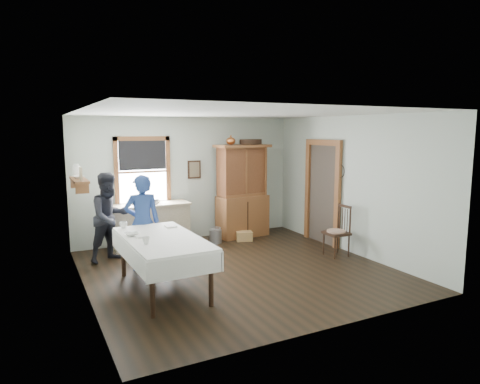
% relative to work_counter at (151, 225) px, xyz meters
% --- Properties ---
extents(room, '(5.01, 5.01, 2.70)m').
position_rel_work_counter_xyz_m(room, '(0.94, -2.16, 0.89)').
color(room, black).
rests_on(room, ground).
extents(window, '(1.18, 0.07, 1.48)m').
position_rel_work_counter_xyz_m(window, '(-0.06, 0.30, 1.18)').
color(window, white).
rests_on(window, room).
extents(doorway, '(0.09, 1.14, 2.22)m').
position_rel_work_counter_xyz_m(doorway, '(3.40, -1.31, 0.70)').
color(doorway, '#40362E').
rests_on(doorway, room).
extents(wall_shelf, '(0.24, 1.00, 0.44)m').
position_rel_work_counter_xyz_m(wall_shelf, '(-1.43, -0.63, 1.11)').
color(wall_shelf, brown).
rests_on(wall_shelf, room).
extents(framed_picture, '(0.30, 0.04, 0.40)m').
position_rel_work_counter_xyz_m(framed_picture, '(1.09, 0.30, 1.09)').
color(framed_picture, black).
rests_on(framed_picture, room).
extents(rug_beater, '(0.01, 0.27, 0.27)m').
position_rel_work_counter_xyz_m(rug_beater, '(3.39, -1.86, 1.26)').
color(rug_beater, black).
rests_on(rug_beater, room).
extents(work_counter, '(1.60, 0.61, 0.92)m').
position_rel_work_counter_xyz_m(work_counter, '(0.00, 0.00, 0.00)').
color(work_counter, '#C6AE89').
rests_on(work_counter, room).
extents(china_hutch, '(1.28, 0.69, 2.10)m').
position_rel_work_counter_xyz_m(china_hutch, '(2.12, -0.04, 0.59)').
color(china_hutch, brown).
rests_on(china_hutch, room).
extents(dining_table, '(1.13, 2.08, 0.82)m').
position_rel_work_counter_xyz_m(dining_table, '(-0.49, -2.49, -0.05)').
color(dining_table, white).
rests_on(dining_table, room).
extents(spindle_chair, '(0.47, 0.47, 0.99)m').
position_rel_work_counter_xyz_m(spindle_chair, '(3.03, -2.26, 0.04)').
color(spindle_chair, black).
rests_on(spindle_chair, room).
extents(pail, '(0.29, 0.29, 0.29)m').
position_rel_work_counter_xyz_m(pail, '(1.32, -0.33, -0.31)').
color(pail, '#999BA1').
rests_on(pail, room).
extents(wicker_basket, '(0.40, 0.34, 0.20)m').
position_rel_work_counter_xyz_m(wicker_basket, '(1.96, -0.44, -0.36)').
color(wicker_basket, tan).
rests_on(wicker_basket, room).
extents(woman_blue, '(0.61, 0.44, 1.54)m').
position_rel_work_counter_xyz_m(woman_blue, '(-0.51, -1.39, 0.31)').
color(woman_blue, navy).
rests_on(woman_blue, room).
extents(figure_dark, '(0.91, 0.82, 1.53)m').
position_rel_work_counter_xyz_m(figure_dark, '(-0.92, -0.61, 0.31)').
color(figure_dark, black).
rests_on(figure_dark, room).
extents(table_cup_a, '(0.14, 0.14, 0.10)m').
position_rel_work_counter_xyz_m(table_cup_a, '(-0.87, -1.57, 0.41)').
color(table_cup_a, white).
rests_on(table_cup_a, dining_table).
extents(table_cup_b, '(0.12, 0.12, 0.10)m').
position_rel_work_counter_xyz_m(table_cup_b, '(-0.80, -2.74, 0.41)').
color(table_cup_b, white).
rests_on(table_cup_b, dining_table).
extents(table_bowl, '(0.25, 0.25, 0.06)m').
position_rel_work_counter_xyz_m(table_bowl, '(-0.88, -2.19, 0.39)').
color(table_bowl, white).
rests_on(table_bowl, dining_table).
extents(counter_book, '(0.22, 0.26, 0.02)m').
position_rel_work_counter_xyz_m(counter_book, '(-0.34, -0.03, 0.47)').
color(counter_book, '#6D6049').
rests_on(counter_book, work_counter).
extents(counter_bowl, '(0.25, 0.25, 0.06)m').
position_rel_work_counter_xyz_m(counter_bowl, '(0.15, 0.07, 0.49)').
color(counter_bowl, white).
rests_on(counter_bowl, work_counter).
extents(shelf_bowl, '(0.22, 0.22, 0.05)m').
position_rel_work_counter_xyz_m(shelf_bowl, '(-1.43, -0.61, 1.14)').
color(shelf_bowl, white).
rests_on(shelf_bowl, wall_shelf).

